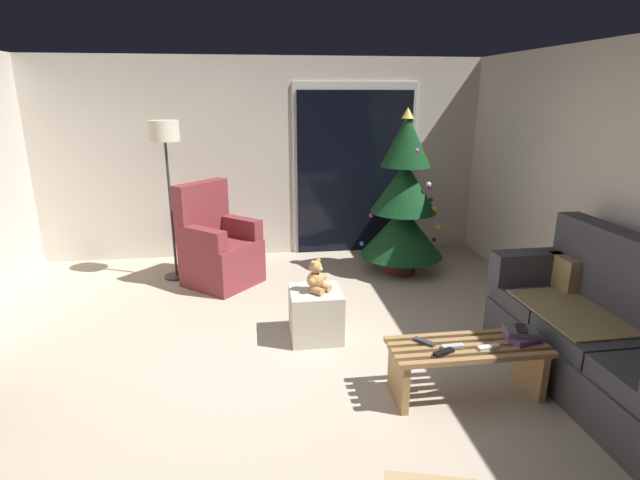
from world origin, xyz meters
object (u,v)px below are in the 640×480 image
object	(u,v)px
teddy_bear_honey	(317,278)
christmas_tree	(403,203)
floor_lamp	(165,147)
remote_white	(489,347)
book_stack	(521,335)
remote_silver	(453,346)
armchair	(218,249)
ottoman	(316,314)
couch	(608,336)
remote_graphite	(424,342)
remote_black	(444,352)
cell_phone	(521,328)
coffee_table	(467,361)

from	to	relation	value
teddy_bear_honey	christmas_tree	bearing A→B (deg)	50.93
christmas_tree	floor_lamp	size ratio (longest dim) A/B	1.07
remote_white	book_stack	size ratio (longest dim) A/B	0.63
remote_silver	armchair	size ratio (longest dim) A/B	0.14
book_stack	armchair	size ratio (longest dim) A/B	0.22
book_stack	christmas_tree	size ratio (longest dim) A/B	0.13
remote_silver	ottoman	world-z (taller)	ottoman
couch	remote_graphite	size ratio (longest dim) A/B	12.50
teddy_bear_honey	book_stack	bearing A→B (deg)	-36.66
ottoman	remote_silver	bearing A→B (deg)	-51.85
ottoman	teddy_bear_honey	xyz separation A→B (m)	(0.01, -0.01, 0.34)
couch	remote_graphite	world-z (taller)	couch
remote_white	ottoman	xyz separation A→B (m)	(-1.05, 1.08, -0.19)
remote_black	floor_lamp	size ratio (longest dim) A/B	0.09
floor_lamp	teddy_bear_honey	bearing A→B (deg)	-49.92
remote_graphite	book_stack	bearing A→B (deg)	-45.43
remote_graphite	cell_phone	bearing A→B (deg)	-45.47
remote_silver	christmas_tree	bearing A→B (deg)	-11.34
teddy_bear_honey	remote_black	bearing A→B (deg)	-56.87
coffee_table	book_stack	world-z (taller)	book_stack
remote_silver	floor_lamp	bearing A→B (deg)	37.19
cell_phone	floor_lamp	bearing A→B (deg)	157.56
teddy_bear_honey	cell_phone	bearing A→B (deg)	-36.74
remote_black	remote_graphite	world-z (taller)	same
christmas_tree	armchair	world-z (taller)	christmas_tree
couch	remote_black	size ratio (longest dim) A/B	12.50
remote_black	remote_white	bearing A→B (deg)	-107.86
floor_lamp	christmas_tree	bearing A→B (deg)	-4.38
christmas_tree	floor_lamp	bearing A→B (deg)	175.62
armchair	remote_graphite	bearing A→B (deg)	-57.02
remote_silver	remote_white	size ratio (longest dim) A/B	1.00
teddy_bear_honey	remote_white	bearing A→B (deg)	-45.77
armchair	couch	bearing A→B (deg)	-40.60
coffee_table	remote_graphite	world-z (taller)	remote_graphite
floor_lamp	armchair	bearing A→B (deg)	-25.66
book_stack	teddy_bear_honey	size ratio (longest dim) A/B	0.87
couch	remote_black	distance (m)	1.26
coffee_table	remote_black	xyz separation A→B (m)	(-0.22, -0.10, 0.14)
armchair	ottoman	size ratio (longest dim) A/B	2.57
coffee_table	remote_silver	distance (m)	0.19
remote_silver	remote_black	world-z (taller)	same
remote_graphite	teddy_bear_honey	bearing A→B (deg)	82.64
couch	remote_graphite	xyz separation A→B (m)	(-1.34, 0.09, 0.01)
remote_black	christmas_tree	xyz separation A→B (m)	(0.50, 2.58, 0.44)
couch	floor_lamp	distance (m)	4.48
cell_phone	armchair	distance (m)	3.30
remote_silver	remote_black	xyz separation A→B (m)	(-0.09, -0.07, 0.00)
ottoman	teddy_bear_honey	world-z (taller)	teddy_bear_honey
couch	remote_black	xyz separation A→B (m)	(-1.26, -0.07, 0.01)
book_stack	cell_phone	size ratio (longest dim) A/B	1.73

